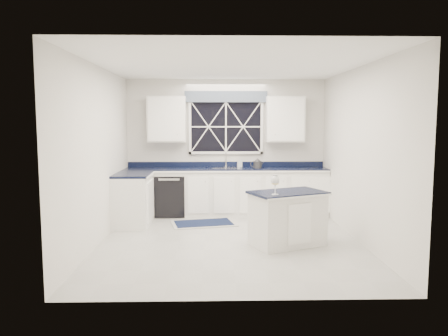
{
  "coord_description": "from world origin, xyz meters",
  "views": [
    {
      "loc": [
        -0.25,
        -6.63,
        1.87
      ],
      "look_at": [
        -0.08,
        0.4,
        1.11
      ],
      "focal_mm": 35.0,
      "sensor_mm": 36.0,
      "label": 1
    }
  ],
  "objects_px": {
    "soap_bottle": "(240,162)",
    "kettle": "(257,164)",
    "wine_glass": "(275,181)",
    "dishwasher": "(171,195)",
    "island": "(287,218)",
    "faucet": "(226,159)"
  },
  "relations": [
    {
      "from": "dishwasher",
      "to": "soap_bottle",
      "type": "bearing_deg",
      "value": 7.9
    },
    {
      "from": "dishwasher",
      "to": "island",
      "type": "bearing_deg",
      "value": -47.57
    },
    {
      "from": "dishwasher",
      "to": "soap_bottle",
      "type": "height_order",
      "value": "soap_bottle"
    },
    {
      "from": "dishwasher",
      "to": "soap_bottle",
      "type": "xyz_separation_m",
      "value": [
        1.38,
        0.19,
        0.62
      ]
    },
    {
      "from": "wine_glass",
      "to": "soap_bottle",
      "type": "height_order",
      "value": "soap_bottle"
    },
    {
      "from": "island",
      "to": "wine_glass",
      "type": "height_order",
      "value": "wine_glass"
    },
    {
      "from": "island",
      "to": "dishwasher",
      "type": "bearing_deg",
      "value": 108.77
    },
    {
      "from": "wine_glass",
      "to": "island",
      "type": "bearing_deg",
      "value": 50.09
    },
    {
      "from": "faucet",
      "to": "island",
      "type": "relative_size",
      "value": 0.24
    },
    {
      "from": "dishwasher",
      "to": "island",
      "type": "xyz_separation_m",
      "value": [
        1.96,
        -2.15,
        0.0
      ]
    },
    {
      "from": "wine_glass",
      "to": "soap_bottle",
      "type": "relative_size",
      "value": 1.56
    },
    {
      "from": "wine_glass",
      "to": "soap_bottle",
      "type": "distance_m",
      "value": 2.64
    },
    {
      "from": "island",
      "to": "kettle",
      "type": "relative_size",
      "value": 4.58
    },
    {
      "from": "dishwasher",
      "to": "wine_glass",
      "type": "relative_size",
      "value": 2.83
    },
    {
      "from": "island",
      "to": "kettle",
      "type": "distance_m",
      "value": 2.23
    },
    {
      "from": "island",
      "to": "faucet",
      "type": "bearing_deg",
      "value": 86.54
    },
    {
      "from": "kettle",
      "to": "wine_glass",
      "type": "distance_m",
      "value": 2.41
    },
    {
      "from": "soap_bottle",
      "to": "kettle",
      "type": "bearing_deg",
      "value": -31.34
    },
    {
      "from": "kettle",
      "to": "wine_glass",
      "type": "xyz_separation_m",
      "value": [
        0.01,
        -2.41,
        -0.01
      ]
    },
    {
      "from": "faucet",
      "to": "kettle",
      "type": "relative_size",
      "value": 1.09
    },
    {
      "from": "kettle",
      "to": "dishwasher",
      "type": "bearing_deg",
      "value": -175.33
    },
    {
      "from": "faucet",
      "to": "wine_glass",
      "type": "xyz_separation_m",
      "value": [
        0.63,
        -2.62,
        -0.08
      ]
    }
  ]
}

